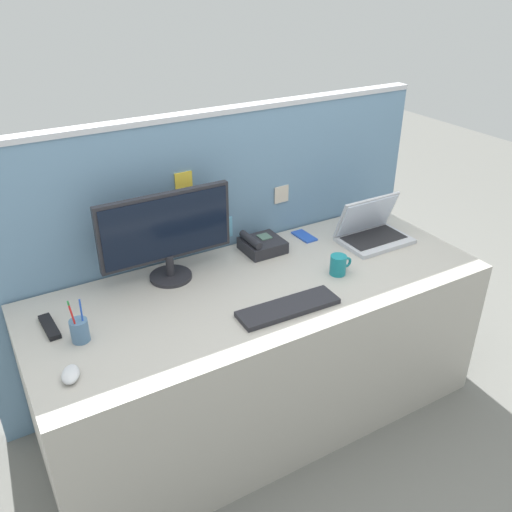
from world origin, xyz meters
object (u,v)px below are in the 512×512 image
Objects in this scene: desktop_monitor at (166,231)px; keyboard_main at (288,307)px; cell_phone_blue_case at (304,236)px; computer_mouse_right_hand at (71,374)px; tv_remote at (50,327)px; desk_phone at (261,245)px; coffee_mug at (339,265)px; pen_cup at (80,330)px; laptop at (371,230)px.

desktop_monitor reaches higher than keyboard_main.
cell_phone_blue_case is (0.43, 0.51, -0.01)m from keyboard_main.
tv_remote is (-0.00, 0.33, -0.01)m from computer_mouse_right_hand.
tv_remote is (-1.30, -0.16, 0.01)m from cell_phone_blue_case.
desk_phone reaches higher than coffee_mug.
pen_cup is 1.31× the size of cell_phone_blue_case.
laptop is 1.60m from computer_mouse_right_hand.
desk_phone reaches higher than cell_phone_blue_case.
laptop reaches higher than keyboard_main.
computer_mouse_right_hand is 0.59× the size of tv_remote.
laptop is 3.44× the size of computer_mouse_right_hand.
laptop reaches higher than pen_cup.
computer_mouse_right_hand is 0.21m from pen_cup.
laptop is 0.57m from desk_phone.
desk_phone is 1.71× the size of coffee_mug.
laptop is 1.81× the size of desk_phone.
tv_remote is (-1.57, 0.04, -0.05)m from laptop.
computer_mouse_right_hand is 0.72× the size of cell_phone_blue_case.
desk_phone is 1.04× the size of pen_cup.
tv_remote is (-0.87, 0.35, -0.00)m from keyboard_main.
pen_cup is at bearing -163.75° from desk_phone.
cell_phone_blue_case is (0.75, 0.03, -0.22)m from desktop_monitor.
desk_phone is at bearing 16.25° from pen_cup.
desk_phone reaches higher than keyboard_main.
coffee_mug is at bearing -4.44° from pen_cup.
computer_mouse_right_hand reaches higher than tv_remote.
laptop is 1.49m from pen_cup.
coffee_mug is at bearing -62.75° from desk_phone.
pen_cup is at bearing -168.26° from cell_phone_blue_case.
computer_mouse_right_hand is (-0.55, -0.46, -0.21)m from desktop_monitor.
desk_phone is at bearing 162.13° from laptop.
coffee_mug reaches higher than cell_phone_blue_case.
keyboard_main is 0.81m from pen_cup.
desktop_monitor is 5.96× the size of computer_mouse_right_hand.
keyboard_main is at bearing -159.88° from coffee_mug.
computer_mouse_right_hand is 0.33m from tv_remote.
laptop is at bearing -37.09° from cell_phone_blue_case.
cell_phone_blue_case is at bearing 2.15° from desktop_monitor.
desk_phone is 1.04m from tv_remote.
coffee_mug is (1.22, -0.22, 0.04)m from tv_remote.
keyboard_main is (-0.71, -0.32, -0.04)m from laptop.
keyboard_main is at bearing -25.52° from tv_remote.
keyboard_main is at bearing -155.75° from laptop.
desktop_monitor is 3.28× the size of pen_cup.
computer_mouse_right_hand is at bearing -155.69° from desk_phone.
desk_phone is at bearing 4.39° from tv_remote.
keyboard_main is at bearing -15.58° from pen_cup.
computer_mouse_right_hand is at bearing -140.27° from desktop_monitor.
pen_cup reaches higher than desk_phone.
tv_remote is at bearing -172.31° from desk_phone.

